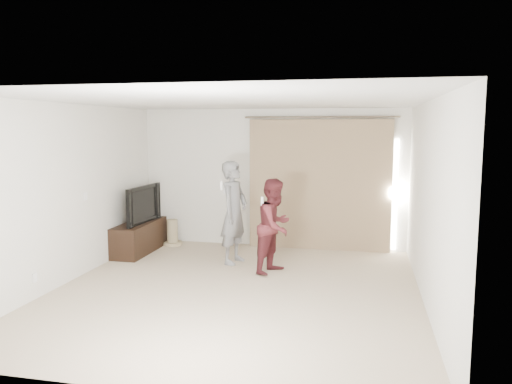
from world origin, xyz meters
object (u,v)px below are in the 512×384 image
Objects in this scene: person_man at (234,212)px; person_woman at (275,226)px; tv_console at (139,237)px; tv at (138,204)px.

person_woman is (0.76, -0.41, -0.12)m from person_man.
person_man reaches higher than tv_console.
tv_console is 0.96× the size of person_woman.
person_woman is (2.64, -0.74, 0.47)m from tv_console.
person_man is (1.87, -0.33, 0.58)m from tv_console.
tv_console is 0.61m from tv.
person_woman reaches higher than tv_console.
tv_console is 0.83× the size of person_man.
tv is 1.90m from person_man.
person_man is at bearing -96.84° from tv.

